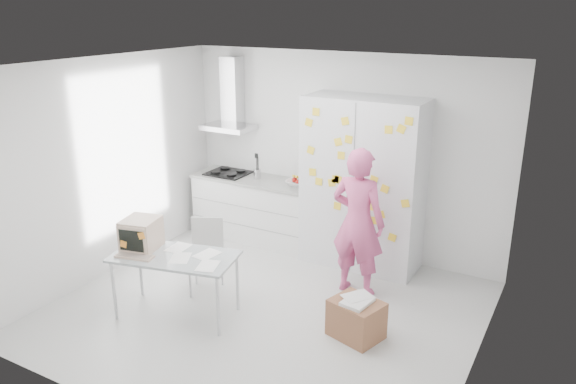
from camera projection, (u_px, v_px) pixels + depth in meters
The scene contains 10 objects.
floor at pixel (265, 311), 6.30m from camera, with size 4.50×4.00×0.02m, color silver.
walls at pixel (296, 179), 6.46m from camera, with size 4.52×4.01×2.70m.
ceiling at pixel (261, 65), 5.44m from camera, with size 4.50×4.00×0.02m, color white.
counter_run at pixel (255, 208), 8.10m from camera, with size 1.84×0.63×1.28m.
range_hood at pixel (231, 101), 7.95m from camera, with size 0.70×0.48×1.01m.
tall_cabinet at pixel (363, 184), 7.12m from camera, with size 1.50×0.68×2.20m.
person at pixel (358, 222), 6.44m from camera, with size 0.65×0.42×1.77m, color #D8548C.
desk at pixel (153, 244), 6.08m from camera, with size 1.44×0.94×1.05m.
chair at pixel (206, 250), 6.64m from camera, with size 0.53×0.53×0.88m.
cardboard_box at pixel (356, 318), 5.75m from camera, with size 0.59×0.53×0.44m.
Camera 1 is at (2.93, -4.71, 3.26)m, focal length 35.00 mm.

